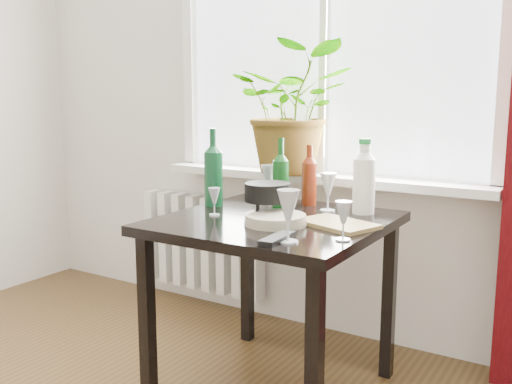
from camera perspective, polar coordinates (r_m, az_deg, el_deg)
The scene contains 18 objects.
window at distance 2.91m, azimuth 7.09°, elevation 16.93°, with size 1.72×0.08×1.62m.
windowsill at distance 2.85m, azimuth 6.18°, elevation 1.46°, with size 1.72×0.20×0.04m.
radiator at distance 3.35m, azimuth -5.41°, elevation -5.06°, with size 0.80×0.10×0.55m.
table at distance 2.32m, azimuth 1.84°, elevation -4.86°, with size 0.85×0.85×0.74m.
potted_plant at distance 2.82m, azimuth 3.79°, elevation 8.31°, with size 0.57×0.50×0.64m, color #28691C.
wine_bottle_left at distance 2.53m, azimuth -4.28°, elevation 2.56°, with size 0.08×0.08×0.35m, color #0C401F, non-canonical shape.
wine_bottle_right at distance 2.49m, azimuth 2.50°, elevation 1.95°, with size 0.07×0.07×0.31m, color #0D4413, non-canonical shape.
bottle_amber at distance 2.56m, azimuth 5.35°, elevation 1.78°, with size 0.07×0.07×0.28m, color maroon, non-canonical shape.
cleaning_bottle at distance 2.40m, azimuth 10.77°, elevation 1.66°, with size 0.09×0.09×0.32m, color white, non-canonical shape.
wineglass_front_right at distance 1.90m, azimuth 3.24°, elevation -2.38°, with size 0.08×0.08×0.18m, color silver, non-canonical shape.
wineglass_far_right at distance 1.95m, azimuth 8.73°, elevation -2.84°, with size 0.06×0.06×0.14m, color #B4BAC2, non-canonical shape.
wineglass_back_center at distance 2.44m, azimuth 7.20°, elevation 0.04°, with size 0.07×0.07×0.17m, color white, non-canonical shape.
wineglass_back_left at distance 2.65m, azimuth 1.28°, elevation 0.94°, with size 0.07×0.07×0.17m, color silver, non-canonical shape.
wineglass_front_left at distance 2.34m, azimuth -4.19°, elevation -0.96°, with size 0.05×0.05×0.12m, color silver, non-canonical shape.
plate_stack at distance 2.18m, azimuth 1.96°, elevation -2.76°, with size 0.24×0.24×0.04m, color beige.
fondue_pot at distance 2.29m, azimuth 1.15°, elevation -0.85°, with size 0.21×0.18×0.14m, color black, non-canonical shape.
tv_remote at distance 1.93m, azimuth 2.15°, elevation -4.67°, with size 0.05×0.18×0.02m, color black.
cutting_board at distance 2.18m, azimuth 8.12°, elevation -3.17°, with size 0.29×0.18×0.02m, color olive.
Camera 1 is at (1.22, -0.39, 1.23)m, focal length 40.00 mm.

